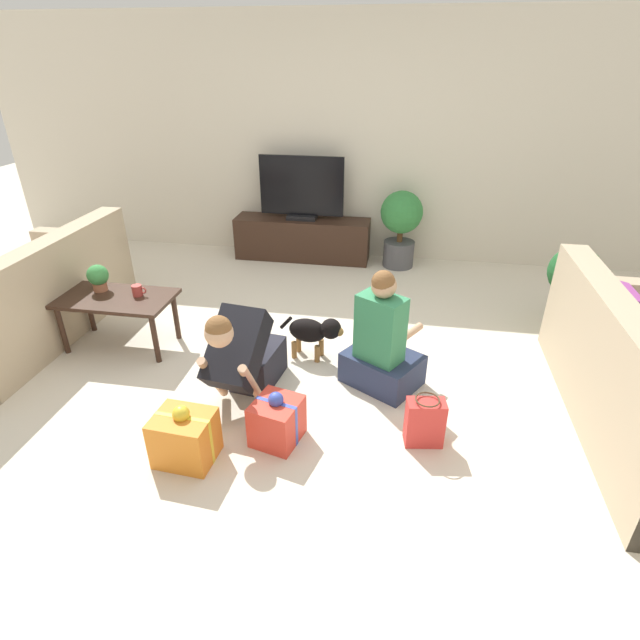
{
  "coord_description": "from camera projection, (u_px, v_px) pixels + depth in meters",
  "views": [
    {
      "loc": [
        0.74,
        -3.16,
        2.18
      ],
      "look_at": [
        0.19,
        0.02,
        0.45
      ],
      "focal_mm": 28.0,
      "sensor_mm": 36.0,
      "label": 1
    }
  ],
  "objects": [
    {
      "name": "gift_box_a",
      "position": [
        277.0,
        420.0,
        3.12
      ],
      "size": [
        0.34,
        0.35,
        0.36
      ],
      "rotation": [
        0.0,
        0.0,
        -0.24
      ],
      "color": "red",
      "rests_on": "ground_plane"
    },
    {
      "name": "sofa_left",
      "position": [
        24.0,
        305.0,
        4.2
      ],
      "size": [
        0.95,
        2.1,
        0.87
      ],
      "rotation": [
        0.0,
        0.0,
        -1.57
      ],
      "color": "tan",
      "rests_on": "ground_plane"
    },
    {
      "name": "ground_plane",
      "position": [
        296.0,
        370.0,
        3.88
      ],
      "size": [
        16.0,
        16.0,
        0.0
      ],
      "primitive_type": "plane",
      "color": "beige"
    },
    {
      "name": "mug",
      "position": [
        138.0,
        290.0,
        4.0
      ],
      "size": [
        0.12,
        0.08,
        0.09
      ],
      "color": "#B23D38",
      "rests_on": "coffee_table"
    },
    {
      "name": "dog",
      "position": [
        314.0,
        331.0,
        3.93
      ],
      "size": [
        0.53,
        0.22,
        0.37
      ],
      "rotation": [
        0.0,
        0.0,
        1.43
      ],
      "color": "black",
      "rests_on": "ground_plane"
    },
    {
      "name": "potted_plant_corner_right",
      "position": [
        572.0,
        280.0,
        4.35
      ],
      "size": [
        0.44,
        0.44,
        0.73
      ],
      "color": "beige",
      "rests_on": "ground_plane"
    },
    {
      "name": "gift_bag_a",
      "position": [
        425.0,
        422.0,
        3.09
      ],
      "size": [
        0.25,
        0.17,
        0.34
      ],
      "rotation": [
        0.0,
        0.0,
        0.16
      ],
      "color": "red",
      "rests_on": "ground_plane"
    },
    {
      "name": "wall_back",
      "position": [
        344.0,
        142.0,
        5.55
      ],
      "size": [
        8.4,
        0.06,
        2.6
      ],
      "color": "beige",
      "rests_on": "ground_plane"
    },
    {
      "name": "gift_box_b",
      "position": [
        185.0,
        437.0,
        2.97
      ],
      "size": [
        0.36,
        0.31,
        0.39
      ],
      "rotation": [
        0.0,
        0.0,
        -0.07
      ],
      "color": "orange",
      "rests_on": "ground_plane"
    },
    {
      "name": "potted_plant_back_right",
      "position": [
        401.0,
        223.0,
        5.55
      ],
      "size": [
        0.47,
        0.47,
        0.86
      ],
      "color": "#4C4C51",
      "rests_on": "ground_plane"
    },
    {
      "name": "coffee_table",
      "position": [
        116.0,
        303.0,
        4.03
      ],
      "size": [
        0.92,
        0.5,
        0.45
      ],
      "color": "#382319",
      "rests_on": "ground_plane"
    },
    {
      "name": "tv_console",
      "position": [
        302.0,
        239.0,
        5.89
      ],
      "size": [
        1.57,
        0.38,
        0.48
      ],
      "color": "#382319",
      "rests_on": "ground_plane"
    },
    {
      "name": "tv",
      "position": [
        302.0,
        191.0,
        5.63
      ],
      "size": [
        0.96,
        0.2,
        0.71
      ],
      "color": "black",
      "rests_on": "tv_console"
    },
    {
      "name": "person_sitting",
      "position": [
        382.0,
        347.0,
        3.58
      ],
      "size": [
        0.65,
        0.62,
        0.92
      ],
      "rotation": [
        0.0,
        0.0,
        2.6
      ],
      "color": "#283351",
      "rests_on": "ground_plane"
    },
    {
      "name": "person_kneeling",
      "position": [
        245.0,
        355.0,
        3.44
      ],
      "size": [
        0.42,
        0.83,
        0.79
      ],
      "rotation": [
        0.0,
        0.0,
        -0.14
      ],
      "color": "#23232D",
      "rests_on": "ground_plane"
    },
    {
      "name": "tabletop_plant",
      "position": [
        98.0,
        277.0,
        4.05
      ],
      "size": [
        0.17,
        0.17,
        0.22
      ],
      "color": "#A36042",
      "rests_on": "coffee_table"
    }
  ]
}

